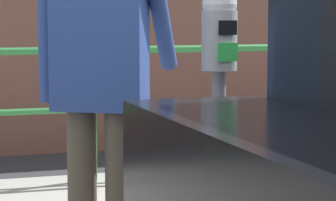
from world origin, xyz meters
TOP-DOWN VIEW (x-y plane):
  - parking_meter at (0.08, 0.26)m, footprint 0.18×0.19m
  - pedestrian_at_meter at (-0.47, 0.48)m, footprint 0.77×0.46m
  - background_railing at (0.00, 2.89)m, footprint 24.06×0.06m

SIDE VIEW (x-z plane):
  - background_railing at x=0.00m, z-range 0.37..1.47m
  - pedestrian_at_meter at x=-0.47m, z-range 0.26..2.06m
  - parking_meter at x=0.08m, z-range 0.47..1.98m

